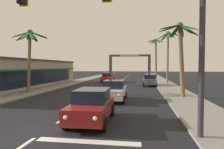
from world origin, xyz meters
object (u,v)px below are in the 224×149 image
at_px(palm_right_second, 181,44).
at_px(storefront_strip_left, 20,73).
at_px(palm_right_third, 168,44).
at_px(town_gateway_arch, 130,62).
at_px(sedan_third_in_queue, 114,90).
at_px(traffic_signal_mast, 111,5).
at_px(sedan_parked_nearest_kerb, 150,80).
at_px(palm_right_farthest, 156,52).
at_px(sedan_lead_at_stop_bar, 92,105).
at_px(sedan_oncoming_far, 108,77).
at_px(palm_left_second, 30,46).

bearing_deg(palm_right_second, storefront_strip_left, 162.40).
xyz_separation_m(palm_right_third, town_gateway_arch, (-8.35, 36.82, -1.91)).
height_order(sedan_third_in_queue, palm_right_third, palm_right_third).
xyz_separation_m(traffic_signal_mast, sedan_parked_nearest_kerb, (2.36, 21.85, -4.43)).
bearing_deg(palm_right_farthest, sedan_lead_at_stop_bar, -98.45).
distance_m(traffic_signal_mast, palm_right_third, 26.11).
relative_size(traffic_signal_mast, palm_right_third, 1.35).
height_order(sedan_oncoming_far, palm_right_farthest, palm_right_farthest).
bearing_deg(palm_right_farthest, sedan_oncoming_far, -126.73).
distance_m(palm_right_second, palm_right_third, 14.91).
bearing_deg(traffic_signal_mast, sedan_parked_nearest_kerb, 83.83).
distance_m(palm_right_third, town_gateway_arch, 37.81).
distance_m(sedan_parked_nearest_kerb, palm_right_second, 12.06).
height_order(traffic_signal_mast, sedan_oncoming_far, traffic_signal_mast).
relative_size(sedan_parked_nearest_kerb, town_gateway_arch, 0.31).
distance_m(traffic_signal_mast, town_gateway_arch, 62.43).
bearing_deg(sedan_third_in_queue, sedan_parked_nearest_kerb, 75.67).
relative_size(traffic_signal_mast, palm_right_farthest, 1.22).
bearing_deg(palm_right_second, palm_left_second, 176.46).
bearing_deg(storefront_strip_left, palm_right_second, -17.60).
height_order(sedan_lead_at_stop_bar, sedan_third_in_queue, same).
height_order(palm_left_second, palm_right_third, palm_right_third).
relative_size(sedan_oncoming_far, sedan_parked_nearest_kerb, 1.01).
distance_m(sedan_lead_at_stop_bar, town_gateway_arch, 60.55).
height_order(palm_right_third, palm_right_farthest, palm_right_farthest).
distance_m(palm_right_second, palm_right_farthest, 29.66).
bearing_deg(storefront_strip_left, town_gateway_arch, 75.21).
xyz_separation_m(sedan_third_in_queue, sedan_parked_nearest_kerb, (3.41, 13.35, 0.00)).
bearing_deg(traffic_signal_mast, palm_left_second, 131.71).
distance_m(storefront_strip_left, town_gateway_arch, 47.05).
distance_m(palm_right_third, storefront_strip_left, 22.54).
bearing_deg(storefront_strip_left, palm_right_farthest, 50.37).
relative_size(palm_left_second, town_gateway_arch, 0.47).
xyz_separation_m(palm_left_second, palm_right_third, (15.76, 13.89, 1.38)).
relative_size(sedan_parked_nearest_kerb, palm_left_second, 0.67).
bearing_deg(sedan_lead_at_stop_bar, palm_right_second, 56.03).
xyz_separation_m(sedan_oncoming_far, palm_right_farthest, (9.25, 12.39, 5.49)).
distance_m(sedan_parked_nearest_kerb, palm_left_second, 16.85).
bearing_deg(town_gateway_arch, sedan_parked_nearest_kerb, -82.50).
bearing_deg(town_gateway_arch, storefront_strip_left, -104.79).
relative_size(palm_left_second, storefront_strip_left, 0.26).
xyz_separation_m(palm_right_second, storefront_strip_left, (-19.59, 6.21, -2.97)).
height_order(sedan_third_in_queue, palm_right_second, palm_right_second).
xyz_separation_m(sedan_oncoming_far, palm_left_second, (-5.55, -16.30, 4.16)).
xyz_separation_m(traffic_signal_mast, storefront_strip_left, (-14.96, 16.93, -3.38)).
distance_m(palm_right_farthest, storefront_strip_left, 30.72).
xyz_separation_m(palm_left_second, storefront_strip_left, (-4.59, 5.29, -3.11)).
bearing_deg(sedan_parked_nearest_kerb, palm_left_second, -141.28).
relative_size(sedan_oncoming_far, storefront_strip_left, 0.18).
bearing_deg(sedan_oncoming_far, palm_right_second, -61.25).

